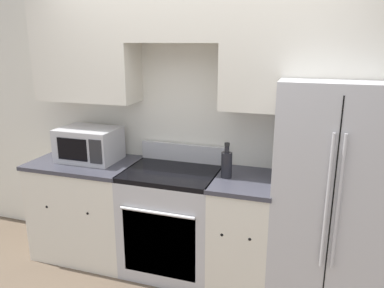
{
  "coord_description": "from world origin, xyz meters",
  "views": [
    {
      "loc": [
        0.9,
        -2.46,
        1.98
      ],
      "look_at": [
        -0.0,
        0.31,
        1.17
      ],
      "focal_mm": 35.0,
      "sensor_mm": 36.0,
      "label": 1
    }
  ],
  "objects_px": {
    "oven_range": "(172,220)",
    "bottle": "(227,164)",
    "refrigerator": "(330,194)",
    "microwave": "(89,144)"
  },
  "relations": [
    {
      "from": "microwave",
      "to": "bottle",
      "type": "height_order",
      "value": "microwave"
    },
    {
      "from": "oven_range",
      "to": "refrigerator",
      "type": "xyz_separation_m",
      "value": [
        1.26,
        0.04,
        0.4
      ]
    },
    {
      "from": "refrigerator",
      "to": "bottle",
      "type": "xyz_separation_m",
      "value": [
        -0.79,
        -0.05,
        0.17
      ]
    },
    {
      "from": "microwave",
      "to": "bottle",
      "type": "bearing_deg",
      "value": -2.25
    },
    {
      "from": "oven_range",
      "to": "refrigerator",
      "type": "height_order",
      "value": "refrigerator"
    },
    {
      "from": "oven_range",
      "to": "microwave",
      "type": "height_order",
      "value": "microwave"
    },
    {
      "from": "refrigerator",
      "to": "bottle",
      "type": "height_order",
      "value": "refrigerator"
    },
    {
      "from": "oven_range",
      "to": "bottle",
      "type": "height_order",
      "value": "bottle"
    },
    {
      "from": "bottle",
      "to": "microwave",
      "type": "bearing_deg",
      "value": 177.75
    },
    {
      "from": "refrigerator",
      "to": "microwave",
      "type": "relative_size",
      "value": 3.28
    }
  ]
}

